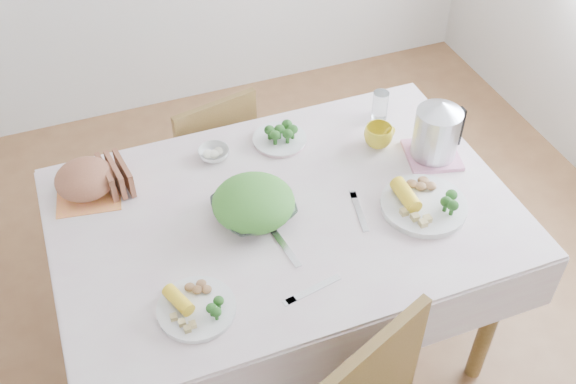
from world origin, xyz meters
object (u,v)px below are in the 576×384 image
object	(u,v)px
dining_table	(285,284)
chair_far	(202,151)
dinner_plate_left	(197,309)
electric_kettle	(437,130)
salad_bowl	(254,210)
dinner_plate_right	(424,206)
yellow_mug	(378,136)

from	to	relation	value
dining_table	chair_far	size ratio (longest dim) A/B	1.71
dinner_plate_left	electric_kettle	xyz separation A→B (m)	(0.97, 0.36, 0.11)
salad_bowl	electric_kettle	size ratio (longest dim) A/B	1.12
chair_far	electric_kettle	world-z (taller)	electric_kettle
dining_table	chair_far	world-z (taller)	chair_far
dinner_plate_left	electric_kettle	bearing A→B (deg)	20.24
chair_far	dinner_plate_right	distance (m)	1.09
chair_far	salad_bowl	size ratio (longest dim) A/B	3.26
dinner_plate_left	electric_kettle	distance (m)	1.04
electric_kettle	chair_far	bearing A→B (deg)	128.31
dining_table	dinner_plate_right	world-z (taller)	dinner_plate_right
dining_table	yellow_mug	xyz separation A→B (m)	(0.44, 0.19, 0.43)
yellow_mug	chair_far	bearing A→B (deg)	134.71
dining_table	dinner_plate_left	size ratio (longest dim) A/B	6.13
salad_bowl	electric_kettle	world-z (taller)	electric_kettle
dinner_plate_left	electric_kettle	world-z (taller)	electric_kettle
dinner_plate_right	dinner_plate_left	bearing A→B (deg)	-170.45
dining_table	electric_kettle	xyz separation A→B (m)	(0.59, 0.07, 0.51)
dinner_plate_right	yellow_mug	xyz separation A→B (m)	(0.00, 0.35, 0.03)
chair_far	salad_bowl	world-z (taller)	chair_far
chair_far	yellow_mug	world-z (taller)	chair_far
salad_bowl	dining_table	bearing A→B (deg)	-4.12
chair_far	electric_kettle	distance (m)	1.05
dinner_plate_right	electric_kettle	bearing A→B (deg)	54.44
dining_table	dinner_plate_right	xyz separation A→B (m)	(0.43, -0.15, 0.40)
dining_table	yellow_mug	size ratio (longest dim) A/B	13.35
salad_bowl	dinner_plate_left	bearing A→B (deg)	-132.61
chair_far	yellow_mug	distance (m)	0.84
salad_bowl	yellow_mug	distance (m)	0.57
chair_far	salad_bowl	bearing A→B (deg)	77.94
salad_bowl	dinner_plate_right	bearing A→B (deg)	-16.86
dinner_plate_left	dinner_plate_right	distance (m)	0.82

